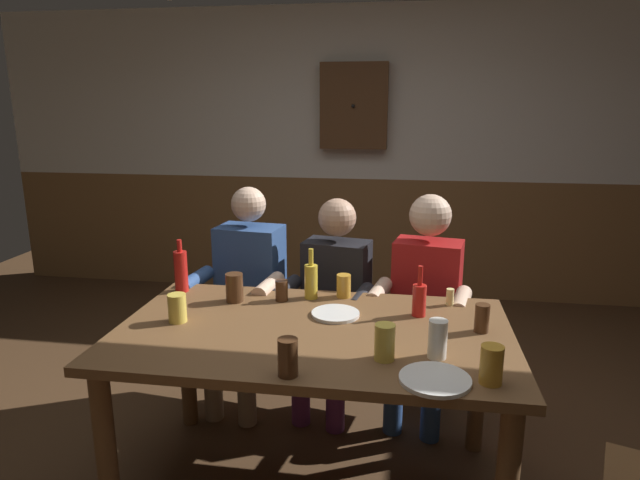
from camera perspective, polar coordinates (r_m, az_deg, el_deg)
ground_plane at (r=2.87m, az=-0.09°, el=-22.04°), size 7.91×7.91×0.00m
back_wall_upper at (r=4.85m, az=4.81°, el=14.79°), size 6.59×0.12×1.43m
back_wall_wainscot at (r=4.99m, az=4.52°, el=0.45°), size 6.59×0.12×1.04m
dining_table at (r=2.39m, az=-0.71°, el=-11.46°), size 1.65×0.97×0.76m
person_0 at (r=3.14m, az=-7.63°, el=-4.91°), size 0.52×0.56×1.24m
person_1 at (r=3.05m, az=1.30°, el=-5.82°), size 0.54×0.56×1.19m
person_2 at (r=3.02m, az=10.72°, el=-5.78°), size 0.54×0.57×1.22m
table_candle at (r=2.66m, az=13.27°, el=-5.75°), size 0.04×0.04×0.08m
plate_0 at (r=1.98m, az=11.78°, el=-13.91°), size 0.25×0.25×0.01m
plate_1 at (r=2.48m, az=1.61°, el=-7.63°), size 0.21×0.21×0.01m
bottle_0 at (r=2.84m, az=-14.16°, el=-3.07°), size 0.07×0.07×0.27m
bottle_1 at (r=2.67m, az=-0.93°, el=-4.17°), size 0.06×0.06×0.25m
bottle_2 at (r=2.49m, az=10.21°, el=-5.99°), size 0.06×0.06×0.23m
pint_glass_0 at (r=2.65m, az=-3.98°, el=-5.22°), size 0.06×0.06×0.10m
pint_glass_1 at (r=2.70m, az=2.46°, el=-4.75°), size 0.07×0.07×0.11m
pint_glass_2 at (r=2.12m, az=12.04°, el=-9.96°), size 0.07×0.07×0.15m
pint_glass_3 at (r=1.95m, az=-3.34°, el=-11.99°), size 0.07×0.07×0.14m
pint_glass_4 at (r=2.07m, az=6.69°, el=-10.42°), size 0.08×0.08×0.14m
pint_glass_5 at (r=2.66m, az=-8.82°, el=-4.87°), size 0.08×0.08×0.14m
pint_glass_6 at (r=1.99m, az=17.27°, el=-12.19°), size 0.08×0.08×0.13m
pint_glass_7 at (r=2.39m, az=16.37°, el=-7.75°), size 0.06×0.06×0.12m
pint_glass_8 at (r=2.47m, az=-14.51°, el=-6.81°), size 0.08×0.08×0.12m
wall_dart_cabinet at (r=4.73m, az=3.53°, el=13.63°), size 0.56×0.15×0.70m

